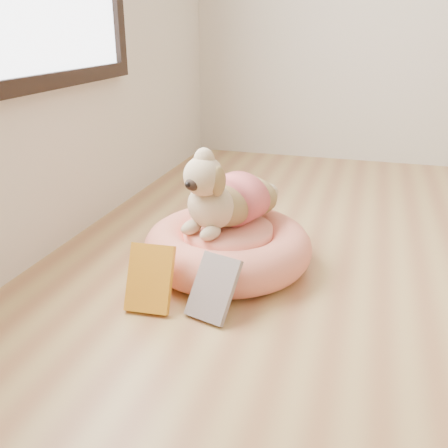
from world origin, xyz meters
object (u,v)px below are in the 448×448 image
(pet_bed, at_px, (228,247))
(dog, at_px, (226,184))
(book_yellow, at_px, (150,278))
(book_white, at_px, (213,288))

(pet_bed, xyz_separation_m, dog, (-0.01, 0.02, 0.25))
(pet_bed, distance_m, dog, 0.25)
(pet_bed, relative_size, dog, 1.45)
(dog, relative_size, book_yellow, 1.98)
(dog, xyz_separation_m, book_yellow, (-0.15, -0.38, -0.22))
(pet_bed, height_order, book_white, book_white)
(dog, bearing_deg, pet_bed, -33.60)
(book_white, bearing_deg, book_yellow, -158.74)
(book_yellow, bearing_deg, dog, 65.16)
(pet_bed, relative_size, book_white, 2.99)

